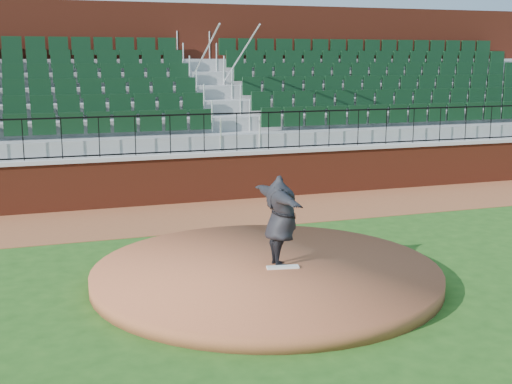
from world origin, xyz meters
The scene contains 10 objects.
ground centered at (0.00, 0.00, 0.00)m, with size 90.00×90.00×0.00m, color #204B15.
warning_track centered at (0.00, 5.40, 0.01)m, with size 34.00×3.20×0.01m, color brown.
field_wall centered at (0.00, 7.00, 0.60)m, with size 34.00×0.35×1.20m, color maroon.
wall_cap centered at (0.00, 7.00, 1.25)m, with size 34.00×0.45×0.10m, color #B7B7B7.
wall_railing centered at (0.00, 7.00, 1.80)m, with size 34.00×0.05×1.00m, color black, non-canonical shape.
seating_stands centered at (0.00, 9.72, 2.30)m, with size 34.00×5.10×4.60m, color gray, non-canonical shape.
concourse_wall centered at (0.00, 12.52, 2.75)m, with size 34.00×0.50×5.50m, color maroon.
pitchers_mound centered at (-0.24, 0.25, 0.12)m, with size 5.90×5.90×0.25m, color brown.
pitching_rubber centered at (0.00, 0.10, 0.27)m, with size 0.55×0.14×0.04m, color silver.
pitcher centered at (0.03, 0.30, 1.03)m, with size 1.92×0.52×1.56m, color black.
Camera 1 is at (-3.99, -10.15, 3.75)m, focal length 47.61 mm.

